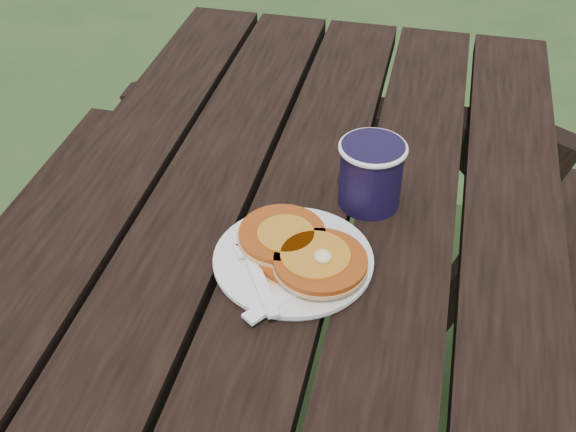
# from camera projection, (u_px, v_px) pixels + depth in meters

# --- Properties ---
(plate) EXTENTS (0.25, 0.25, 0.01)m
(plate) POSITION_uv_depth(u_px,v_px,m) (293.00, 261.00, 0.95)
(plate) COLOR white
(plate) RESTS_ON picnic_table
(pancake_stack) EXTENTS (0.18, 0.16, 0.04)m
(pancake_stack) POSITION_uv_depth(u_px,v_px,m) (302.00, 251.00, 0.94)
(pancake_stack) COLOR #AE4813
(pancake_stack) RESTS_ON plate
(knife) EXTENTS (0.12, 0.16, 0.00)m
(knife) POSITION_uv_depth(u_px,v_px,m) (301.00, 285.00, 0.91)
(knife) COLOR white
(knife) RESTS_ON plate
(fork) EXTENTS (0.11, 0.15, 0.01)m
(fork) POSITION_uv_depth(u_px,v_px,m) (262.00, 285.00, 0.90)
(fork) COLOR white
(fork) RESTS_ON plate
(coffee_cup) EXTENTS (0.10, 0.10, 0.10)m
(coffee_cup) POSITION_uv_depth(u_px,v_px,m) (371.00, 171.00, 1.02)
(coffee_cup) COLOR black
(coffee_cup) RESTS_ON picnic_table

